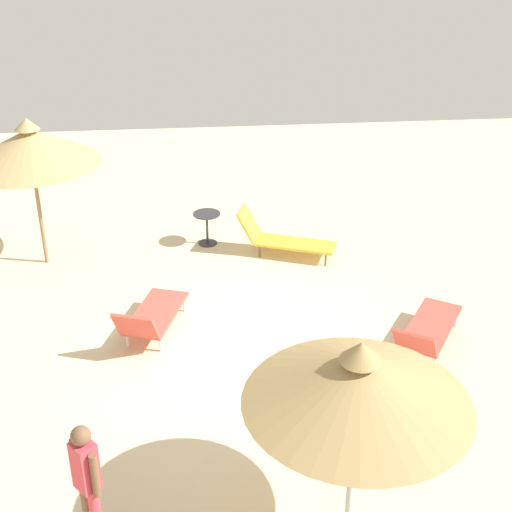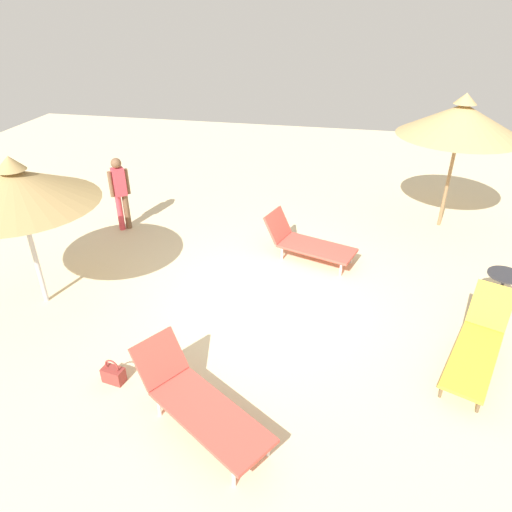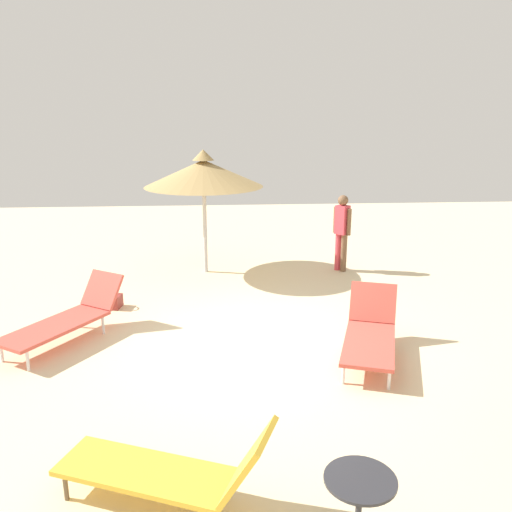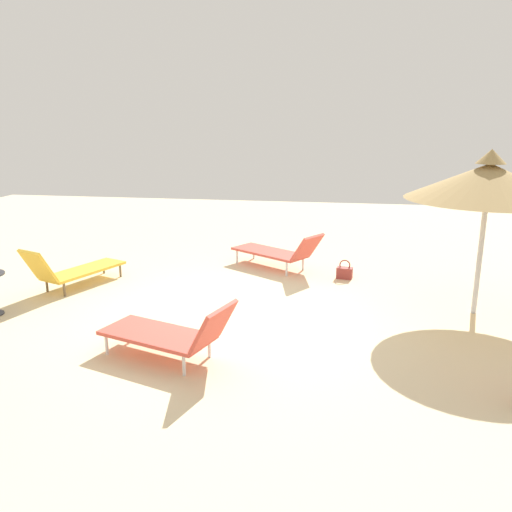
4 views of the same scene
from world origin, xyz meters
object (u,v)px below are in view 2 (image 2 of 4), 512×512
Objects in this scene: lounge_chair_back at (479,343)px; person_standing_edge at (120,190)px; lounge_chair_center at (196,400)px; parasol_umbrella_near_right at (461,120)px; parasol_umbrella_near_left at (16,187)px; handbag at (113,374)px; lounge_chair_front at (306,242)px; side_table_round at (502,285)px.

person_standing_edge is at bearing -113.83° from lounge_chair_back.
parasol_umbrella_near_right is at bearing 150.42° from lounge_chair_center.
parasol_umbrella_near_left is 1.28× the size of lounge_chair_center.
person_standing_edge is (1.64, -7.04, -1.47)m from parasol_umbrella_near_right.
parasol_umbrella_near_left is 3.26m from handbag.
lounge_chair_back is 5.17m from handbag.
parasol_umbrella_near_right is 1.54× the size of lounge_chair_front.
side_table_round is at bearing 72.76° from lounge_chair_front.
lounge_chair_front is at bearing 119.26° from parasol_umbrella_near_left.
person_standing_edge is (-0.53, -4.16, 0.56)m from lounge_chair_front.
handbag is at bearing -108.20° from lounge_chair_center.
lounge_chair_center is (4.39, -0.85, 0.01)m from lounge_chair_front.
side_table_round is (1.05, 3.39, 0.09)m from lounge_chair_front.
lounge_chair_center is (6.56, -3.72, -2.02)m from parasol_umbrella_near_right.
lounge_chair_front is 1.16× the size of person_standing_edge.
lounge_chair_center is (1.86, -3.61, 0.03)m from lounge_chair_back.
parasol_umbrella_near_left is at bearing -80.06° from side_table_round.
lounge_chair_center is at bearing -62.68° from lounge_chair_back.
parasol_umbrella_near_left reaches higher than lounge_chair_front.
parasol_umbrella_near_right is at bearing -170.92° from side_table_round.
parasol_umbrella_near_right is at bearing 178.55° from lounge_chair_back.
lounge_chair_front is 2.78× the size of side_table_round.
parasol_umbrella_near_left reaches higher than lounge_chair_back.
side_table_round is (-2.89, 5.60, 0.34)m from handbag.
parasol_umbrella_near_right is at bearing 127.05° from lounge_chair_front.
parasol_umbrella_near_right is 1.13× the size of parasol_umbrella_near_left.
parasol_umbrella_near_right reaches higher than parasol_umbrella_near_left.
handbag is 0.55× the size of side_table_round.
parasol_umbrella_near_right is 4.13m from lounge_chair_front.
lounge_chair_back is at bearing -1.45° from parasol_umbrella_near_right.
parasol_umbrella_near_right is 8.49m from parasol_umbrella_near_left.
lounge_chair_back is at bearing 47.43° from lounge_chair_front.
lounge_chair_back reaches higher than lounge_chair_front.
handbag is (1.41, -4.97, -0.23)m from lounge_chair_back.
parasol_umbrella_near_left is at bearing -2.19° from person_standing_edge.
parasol_umbrella_near_right is 1.45× the size of lounge_chair_center.
person_standing_edge is 2.40× the size of side_table_round.
lounge_chair_center is at bearing -10.96° from lounge_chair_front.
person_standing_edge reaches higher than lounge_chair_center.
lounge_chair_front is 3.74m from lounge_chair_back.
lounge_chair_front is 0.94× the size of lounge_chair_back.
lounge_chair_front is 4.53m from handbag.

